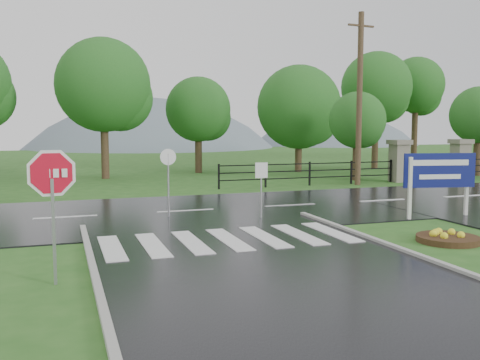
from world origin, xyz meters
name	(u,v)px	position (x,y,z in m)	size (l,w,h in m)	color
ground	(316,301)	(0.00, 0.00, 0.00)	(120.00, 120.00, 0.00)	#2A5D1F
main_road	(186,212)	(0.00, 10.00, 0.00)	(90.00, 8.00, 0.04)	black
crosswalk	(229,239)	(0.00, 5.00, 0.06)	(6.50, 2.80, 0.02)	silver
pillar_west	(399,160)	(13.00, 16.00, 1.18)	(1.00, 1.00, 2.24)	gray
pillar_east	(460,158)	(17.00, 16.00, 1.18)	(1.00, 1.00, 2.24)	gray
fence_west	(310,171)	(7.75, 16.00, 0.72)	(9.58, 0.08, 1.20)	black
hills	(121,261)	(3.49, 65.00, -15.54)	(102.00, 48.00, 48.00)	slate
treeline	(149,175)	(1.00, 24.00, 0.00)	(83.20, 5.20, 10.00)	#1E5C1C
stop_sign	(52,185)	(-4.28, 2.48, 1.91)	(1.21, 0.21, 2.75)	#939399
estate_billboard	(439,174)	(7.52, 6.11, 1.46)	(2.40, 0.54, 2.13)	silver
flower_bed	(448,238)	(5.38, 3.09, 0.12)	(1.60, 1.60, 0.32)	#332111
reg_sign_small	(261,178)	(2.01, 7.87, 1.33)	(0.41, 0.07, 1.84)	#939399
reg_sign_round	(168,175)	(-0.79, 9.01, 1.43)	(0.53, 0.07, 2.27)	#939399
utility_pole_east	(359,98)	(10.20, 15.50, 4.36)	(1.53, 0.29, 8.57)	#473523
entrance_tree_left	(357,121)	(11.33, 17.50, 3.26)	(3.08, 3.08, 4.84)	#3D2B1C
entrance_tree_right	(479,115)	(19.55, 17.50, 3.59)	(3.36, 3.36, 5.30)	#3D2B1C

